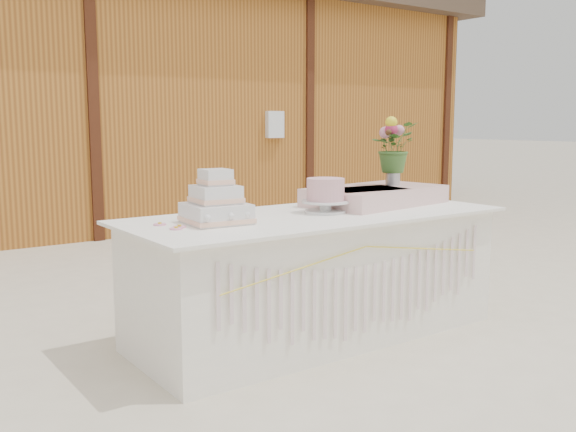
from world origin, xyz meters
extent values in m
plane|color=beige|center=(0.00, 0.00, 0.00)|extent=(80.00, 80.00, 0.00)
cube|color=#A36422|center=(0.00, 6.00, 1.50)|extent=(12.00, 4.00, 3.00)
cube|color=white|center=(0.00, 0.00, 0.38)|extent=(2.28, 0.88, 0.75)
cube|color=white|center=(0.00, 0.00, 0.76)|extent=(2.40, 1.00, 0.02)
cube|color=silver|center=(-0.69, 0.03, 0.83)|extent=(0.35, 0.35, 0.11)
cube|color=#FFC0A1|center=(-0.69, 0.03, 0.79)|extent=(0.36, 0.36, 0.03)
cube|color=silver|center=(-0.69, 0.03, 0.93)|extent=(0.25, 0.25, 0.10)
cube|color=#FFC0A1|center=(-0.69, 0.03, 0.90)|extent=(0.26, 0.26, 0.03)
cube|color=silver|center=(-0.69, 0.03, 1.03)|extent=(0.16, 0.16, 0.09)
cube|color=#FFC0A1|center=(-0.69, 0.03, 1.00)|extent=(0.18, 0.18, 0.03)
cylinder|color=silver|center=(0.07, 0.00, 0.78)|extent=(0.26, 0.26, 0.02)
cylinder|color=silver|center=(0.07, 0.00, 0.81)|extent=(0.07, 0.07, 0.05)
cylinder|color=silver|center=(0.07, 0.00, 0.84)|extent=(0.30, 0.30, 0.01)
cylinder|color=#D59A99|center=(0.07, 0.00, 0.92)|extent=(0.23, 0.23, 0.14)
cube|color=beige|center=(0.61, 0.12, 0.83)|extent=(1.03, 0.69, 0.12)
cylinder|color=#B3B3B8|center=(0.79, 0.14, 0.96)|extent=(0.10, 0.10, 0.14)
imported|color=#3B6327|center=(0.79, 0.14, 1.20)|extent=(0.37, 0.34, 0.35)
camera|label=1|loc=(-2.41, -3.08, 1.33)|focal=40.00mm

